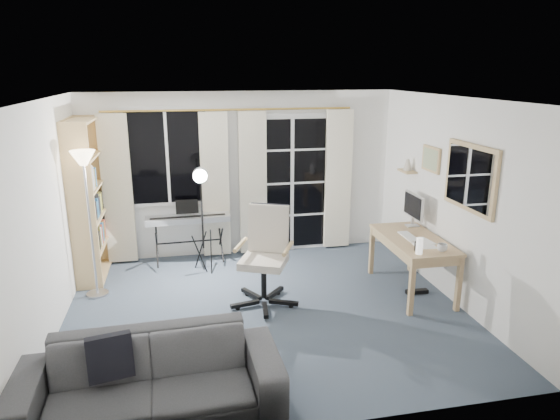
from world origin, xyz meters
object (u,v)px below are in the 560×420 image
Objects in this scene: keyboard_piano at (188,220)px; mug at (442,247)px; desk at (413,245)px; sofa at (149,367)px; monitor at (413,207)px; bookshelf at (84,204)px; torchiere_lamp at (85,181)px; studio_light at (201,187)px; office_chair at (266,246)px.

keyboard_piano is 3.45m from mug.
desk is 0.62× the size of sofa.
keyboard_piano is 2.35× the size of monitor.
sofa is at bearing -72.88° from bookshelf.
mug is (2.79, -2.02, 0.11)m from keyboard_piano.
torchiere_lamp is 1.44m from studio_light.
office_chair reaches higher than mug.
keyboard_piano is 1.66m from office_chair.
office_chair is at bearing -15.11° from torchiere_lamp.
office_chair is 2.31× the size of monitor.
mug is (0.10, -0.50, 0.14)m from desk.
bookshelf is 1.52m from studio_light.
bookshelf is at bearing -172.40° from keyboard_piano.
desk is at bearing -31.49° from keyboard_piano.
monitor reaches higher than desk.
office_chair is at bearing 162.39° from mug.
bookshelf is 4.49m from mug.
keyboard_piano is at bearing 119.34° from studio_light.
torchiere_lamp is at bearing -155.99° from studio_light.
mug is (4.11, -1.80, -0.24)m from bookshelf.
monitor is at bearing -22.36° from keyboard_piano.
bookshelf is 1.81× the size of office_chair.
studio_light is 2.81m from desk.
desk is at bearing -112.89° from monitor.
studio_light is at bearing 76.43° from sofa.
studio_light is 3.00m from sofa.
bookshelf reaches higher than office_chair.
torchiere_lamp is 1.37× the size of desk.
keyboard_piano is 0.79× the size of studio_light.
studio_light is 1.29× the size of office_chair.
keyboard_piano is 10.32× the size of mug.
studio_light is at bearing 18.80° from torchiere_lamp.
bookshelf is at bearing 103.82° from torchiere_lamp.
keyboard_piano is at bearing 80.99° from sofa.
sofa is at bearing -99.17° from keyboard_piano.
office_chair is (0.69, -1.00, -0.51)m from studio_light.
keyboard_piano is 0.90× the size of desk.
office_chair is at bearing 177.30° from desk.
mug is 0.05× the size of sofa.
studio_light is at bearing 156.81° from desk.
desk is at bearing -9.69° from torchiere_lamp.
keyboard_piano is at bearing 36.66° from torchiere_lamp.
sofa is at bearing -159.01° from mug.
office_chair is at bearing -50.22° from studio_light.
keyboard_piano is at bearing 160.41° from monitor.
studio_light is at bearing -6.58° from bookshelf.
torchiere_lamp is 3.99m from desk.
mug is at bearing -37.92° from keyboard_piano.
office_chair is at bearing -28.10° from bookshelf.
bookshelf reaches higher than sofa.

